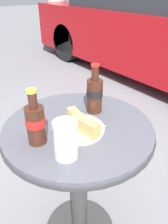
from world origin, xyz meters
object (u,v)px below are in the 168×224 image
Objects in this scene: bistro_table at (79,163)px; drinking_glass at (66,141)px; cola_bottle_right at (36,123)px; parked_car at (159,29)px; lunch_plate_near at (80,126)px; cola_bottle_left at (95,94)px.

bistro_table is 0.33m from drinking_glass.
drinking_glass is at bearing 18.09° from cola_bottle_right.
parked_car is (-1.47, 2.55, 0.13)m from bistro_table.
bistro_table is 3.55× the size of lunch_plate_near.
drinking_glass is (0.13, 0.04, -0.02)m from cola_bottle_right.
drinking_glass is 0.65× the size of lunch_plate_near.
lunch_plate_near is (0.04, -0.02, 0.23)m from bistro_table.
parked_car is at bearing 119.98° from bistro_table.
lunch_plate_near is at bearing -23.22° from bistro_table.
cola_bottle_left is 0.05× the size of parked_car.
bistro_table is 2.94m from parked_car.
parked_car reaches higher than cola_bottle_right.
bistro_table is 0.32m from cola_bottle_left.
cola_bottle_left is 2.81m from parked_car.
cola_bottle_right is 0.05× the size of parked_car.
drinking_glass is at bearing -59.27° from parked_car.
bistro_table is at bearing -68.73° from cola_bottle_left.
drinking_glass is 0.16m from lunch_plate_near.
lunch_plate_near is (0.03, 0.16, -0.06)m from cola_bottle_right.
cola_bottle_right is 1.02× the size of lunch_plate_near.
parked_car is at bearing 120.44° from lunch_plate_near.
cola_bottle_right reaches higher than bistro_table.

